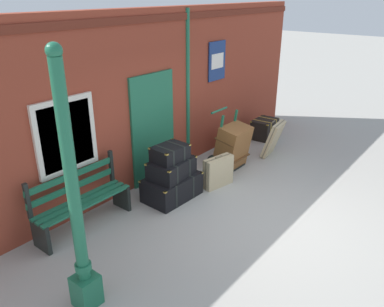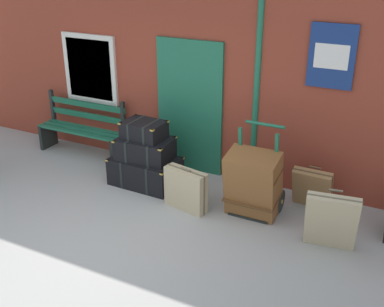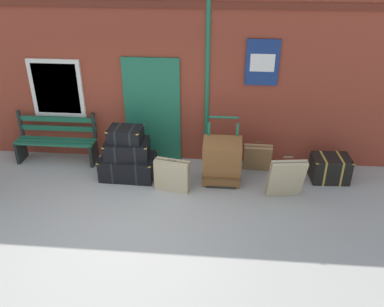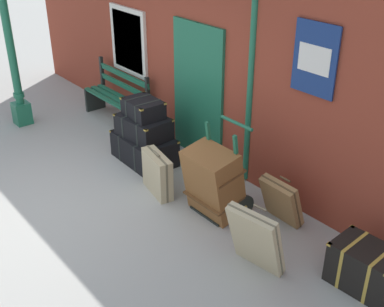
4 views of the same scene
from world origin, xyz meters
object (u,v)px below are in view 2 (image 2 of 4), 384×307
Objects in this scene: platform_bench at (83,129)px; porters_trolley at (257,191)px; steamer_trunk_base at (146,171)px; suitcase_umber at (312,188)px; steamer_trunk_middle at (145,149)px; steamer_trunk_top at (144,130)px; large_brown_trunk at (253,183)px; suitcase_olive at (331,221)px; suitcase_oxblood at (186,190)px.

platform_bench is 1.32× the size of porters_trolley.
platform_bench is 1.66m from steamer_trunk_base.
steamer_trunk_middle is at bearing -170.72° from suitcase_umber.
steamer_trunk_top is 0.67× the size of large_brown_trunk.
porters_trolley is 1.23m from suitcase_olive.
porters_trolley is at bearing 90.00° from large_brown_trunk.
steamer_trunk_base is (1.57, -0.50, -0.23)m from platform_bench.
platform_bench is 2.45× the size of suitcase_oxblood.
suitcase_olive is at bearing -10.00° from steamer_trunk_middle.
suitcase_oxblood is (-1.98, 0.11, -0.11)m from suitcase_olive.
steamer_trunk_base is 1.26× the size of suitcase_olive.
suitcase_olive is at bearing -10.28° from steamer_trunk_top.
steamer_trunk_base is at bearing 156.43° from suitcase_oxblood.
suitcase_umber is (2.45, 0.38, -0.56)m from steamer_trunk_top.
suitcase_oxblood is (0.89, -0.39, -0.29)m from steamer_trunk_middle.
suitcase_umber is (2.44, 0.40, -0.27)m from steamer_trunk_middle.
suitcase_olive is 1.25× the size of suitcase_oxblood.
platform_bench reaches higher than suitcase_olive.
suitcase_olive reaches higher than steamer_trunk_middle.
porters_trolley is 0.26m from large_brown_trunk.
suitcase_olive is (4.43, -1.00, -0.04)m from platform_bench.
steamer_trunk_base is at bearing 170.11° from suitcase_olive.
suitcase_olive reaches higher than steamer_trunk_base.
steamer_trunk_top is 0.96× the size of suitcase_oxblood.
steamer_trunk_base is 0.85× the size of porters_trolley.
platform_bench is 2.54× the size of steamer_trunk_top.
suitcase_oxblood is at bearing -23.97° from steamer_trunk_middle.
suitcase_umber is at bearing 9.28° from steamer_trunk_middle.
suitcase_olive is at bearing -25.96° from porters_trolley.
steamer_trunk_middle is (0.01, 0.01, 0.37)m from steamer_trunk_base.
suitcase_umber is at bearing 115.33° from suitcase_olive.
platform_bench is 4.55m from suitcase_olive.
steamer_trunk_base is 1.77m from porters_trolley.
suitcase_oxblood is (-1.55, -0.79, -0.01)m from suitcase_umber.
porters_trolley is (1.77, 0.02, -0.60)m from steamer_trunk_top.
steamer_trunk_base is 1.65× the size of suitcase_umber.
suitcase_umber is (0.68, 0.54, -0.17)m from large_brown_trunk.
large_brown_trunk is 1.45× the size of suitcase_oxblood.
platform_bench is 3.39m from large_brown_trunk.
suitcase_olive is 1.98m from suitcase_oxblood.
steamer_trunk_middle is 2.48m from suitcase_umber.
porters_trolley is 0.97m from suitcase_oxblood.
suitcase_olive is at bearing -3.22° from suitcase_oxblood.
steamer_trunk_middle is 0.89× the size of large_brown_trunk.
steamer_trunk_top is (1.56, -0.48, 0.43)m from platform_bench.
porters_trolley is (1.77, 0.04, 0.06)m from steamer_trunk_base.
suitcase_umber is (0.68, 0.37, 0.03)m from porters_trolley.
platform_bench reaches higher than large_brown_trunk.
steamer_trunk_middle is 0.70× the size of porters_trolley.
large_brown_trunk is (0.00, -0.17, 0.20)m from porters_trolley.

